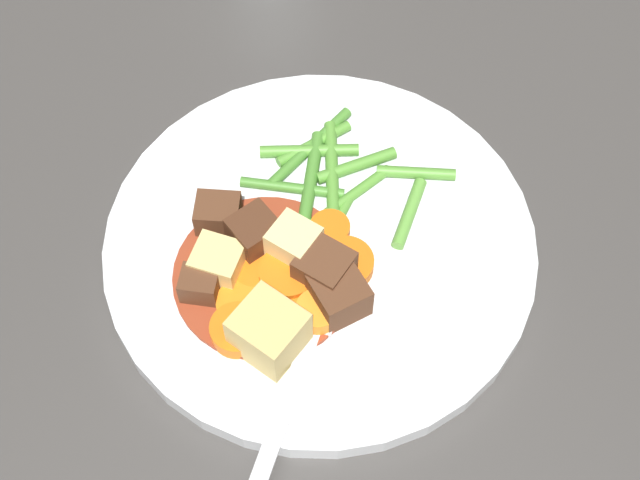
{
  "coord_description": "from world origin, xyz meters",
  "views": [
    {
      "loc": [
        0.18,
        0.23,
        0.5
      ],
      "look_at": [
        0.0,
        0.0,
        0.01
      ],
      "focal_mm": 51.54,
      "sensor_mm": 36.0,
      "label": 1
    }
  ],
  "objects_px": {
    "carrot_slice_3": "(346,263)",
    "meat_chunk_3": "(200,286)",
    "meat_chunk_2": "(339,295)",
    "carrot_slice_7": "(291,316)",
    "carrot_slice_5": "(288,275)",
    "potato_chunk_1": "(269,332)",
    "potato_chunk_2": "(218,262)",
    "carrot_slice_4": "(238,330)",
    "potato_chunk_0": "(291,241)",
    "carrot_slice_1": "(318,313)",
    "dinner_plate": "(320,246)",
    "meat_chunk_1": "(324,270)",
    "fork": "(301,364)",
    "meat_chunk_4": "(255,234)",
    "meat_chunk_0": "(218,215)",
    "carrot_slice_0": "(332,231)",
    "carrot_slice_2": "(255,269)",
    "carrot_slice_6": "(241,304)"
  },
  "relations": [
    {
      "from": "meat_chunk_4",
      "to": "carrot_slice_4",
      "type": "bearing_deg",
      "value": 44.49
    },
    {
      "from": "carrot_slice_4",
      "to": "carrot_slice_5",
      "type": "bearing_deg",
      "value": -166.45
    },
    {
      "from": "carrot_slice_4",
      "to": "meat_chunk_1",
      "type": "height_order",
      "value": "meat_chunk_1"
    },
    {
      "from": "carrot_slice_4",
      "to": "fork",
      "type": "bearing_deg",
      "value": 113.96
    },
    {
      "from": "carrot_slice_6",
      "to": "meat_chunk_4",
      "type": "height_order",
      "value": "meat_chunk_4"
    },
    {
      "from": "carrot_slice_2",
      "to": "meat_chunk_3",
      "type": "height_order",
      "value": "meat_chunk_3"
    },
    {
      "from": "meat_chunk_2",
      "to": "meat_chunk_4",
      "type": "height_order",
      "value": "same"
    },
    {
      "from": "fork",
      "to": "dinner_plate",
      "type": "bearing_deg",
      "value": -135.24
    },
    {
      "from": "potato_chunk_0",
      "to": "meat_chunk_3",
      "type": "xyz_separation_m",
      "value": [
        0.06,
        -0.01,
        -0.0
      ]
    },
    {
      "from": "dinner_plate",
      "to": "carrot_slice_3",
      "type": "distance_m",
      "value": 0.03
    },
    {
      "from": "potato_chunk_2",
      "to": "carrot_slice_5",
      "type": "bearing_deg",
      "value": 134.27
    },
    {
      "from": "carrot_slice_4",
      "to": "fork",
      "type": "height_order",
      "value": "carrot_slice_4"
    },
    {
      "from": "dinner_plate",
      "to": "meat_chunk_4",
      "type": "xyz_separation_m",
      "value": [
        0.03,
        -0.02,
        0.02
      ]
    },
    {
      "from": "carrot_slice_0",
      "to": "potato_chunk_0",
      "type": "xyz_separation_m",
      "value": [
        0.03,
        -0.0,
        0.01
      ]
    },
    {
      "from": "carrot_slice_1",
      "to": "potato_chunk_1",
      "type": "xyz_separation_m",
      "value": [
        0.03,
        -0.0,
        0.01
      ]
    },
    {
      "from": "meat_chunk_0",
      "to": "meat_chunk_1",
      "type": "bearing_deg",
      "value": 110.42
    },
    {
      "from": "potato_chunk_1",
      "to": "meat_chunk_1",
      "type": "relative_size",
      "value": 1.23
    },
    {
      "from": "meat_chunk_0",
      "to": "meat_chunk_2",
      "type": "relative_size",
      "value": 0.92
    },
    {
      "from": "meat_chunk_2",
      "to": "carrot_slice_7",
      "type": "bearing_deg",
      "value": -18.99
    },
    {
      "from": "carrot_slice_1",
      "to": "fork",
      "type": "xyz_separation_m",
      "value": [
        0.03,
        0.02,
        -0.01
      ]
    },
    {
      "from": "fork",
      "to": "meat_chunk_1",
      "type": "bearing_deg",
      "value": -141.53
    },
    {
      "from": "potato_chunk_0",
      "to": "meat_chunk_4",
      "type": "distance_m",
      "value": 0.02
    },
    {
      "from": "meat_chunk_4",
      "to": "fork",
      "type": "distance_m",
      "value": 0.09
    },
    {
      "from": "potato_chunk_0",
      "to": "meat_chunk_1",
      "type": "xyz_separation_m",
      "value": [
        -0.0,
        0.03,
        -0.0
      ]
    },
    {
      "from": "carrot_slice_1",
      "to": "carrot_slice_5",
      "type": "bearing_deg",
      "value": -93.06
    },
    {
      "from": "dinner_plate",
      "to": "meat_chunk_1",
      "type": "distance_m",
      "value": 0.04
    },
    {
      "from": "carrot_slice_5",
      "to": "meat_chunk_3",
      "type": "bearing_deg",
      "value": -27.5
    },
    {
      "from": "carrot_slice_6",
      "to": "potato_chunk_0",
      "type": "distance_m",
      "value": 0.05
    },
    {
      "from": "carrot_slice_3",
      "to": "meat_chunk_3",
      "type": "distance_m",
      "value": 0.09
    },
    {
      "from": "carrot_slice_1",
      "to": "potato_chunk_0",
      "type": "xyz_separation_m",
      "value": [
        -0.01,
        -0.04,
        0.01
      ]
    },
    {
      "from": "carrot_slice_0",
      "to": "carrot_slice_2",
      "type": "distance_m",
      "value": 0.05
    },
    {
      "from": "dinner_plate",
      "to": "fork",
      "type": "xyz_separation_m",
      "value": [
        0.06,
        0.06,
        0.01
      ]
    },
    {
      "from": "carrot_slice_3",
      "to": "carrot_slice_4",
      "type": "bearing_deg",
      "value": -2.8
    },
    {
      "from": "potato_chunk_1",
      "to": "potato_chunk_2",
      "type": "distance_m",
      "value": 0.06
    },
    {
      "from": "carrot_slice_6",
      "to": "meat_chunk_1",
      "type": "relative_size",
      "value": 1.01
    },
    {
      "from": "carrot_slice_0",
      "to": "carrot_slice_2",
      "type": "height_order",
      "value": "carrot_slice_0"
    },
    {
      "from": "carrot_slice_0",
      "to": "carrot_slice_4",
      "type": "relative_size",
      "value": 0.77
    },
    {
      "from": "dinner_plate",
      "to": "carrot_slice_5",
      "type": "distance_m",
      "value": 0.04
    },
    {
      "from": "carrot_slice_5",
      "to": "meat_chunk_3",
      "type": "height_order",
      "value": "meat_chunk_3"
    },
    {
      "from": "potato_chunk_0",
      "to": "fork",
      "type": "height_order",
      "value": "potato_chunk_0"
    },
    {
      "from": "carrot_slice_4",
      "to": "potato_chunk_0",
      "type": "bearing_deg",
      "value": -156.87
    },
    {
      "from": "fork",
      "to": "carrot_slice_3",
      "type": "bearing_deg",
      "value": -150.39
    },
    {
      "from": "meat_chunk_2",
      "to": "meat_chunk_3",
      "type": "distance_m",
      "value": 0.08
    },
    {
      "from": "carrot_slice_0",
      "to": "meat_chunk_3",
      "type": "relative_size",
      "value": 1.12
    },
    {
      "from": "dinner_plate",
      "to": "meat_chunk_1",
      "type": "bearing_deg",
      "value": 56.98
    },
    {
      "from": "carrot_slice_3",
      "to": "meat_chunk_3",
      "type": "bearing_deg",
      "value": -26.04
    },
    {
      "from": "meat_chunk_1",
      "to": "carrot_slice_6",
      "type": "bearing_deg",
      "value": -18.43
    },
    {
      "from": "potato_chunk_2",
      "to": "meat_chunk_1",
      "type": "height_order",
      "value": "meat_chunk_1"
    },
    {
      "from": "carrot_slice_3",
      "to": "fork",
      "type": "bearing_deg",
      "value": 29.61
    },
    {
      "from": "fork",
      "to": "potato_chunk_1",
      "type": "bearing_deg",
      "value": -74.38
    }
  ]
}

